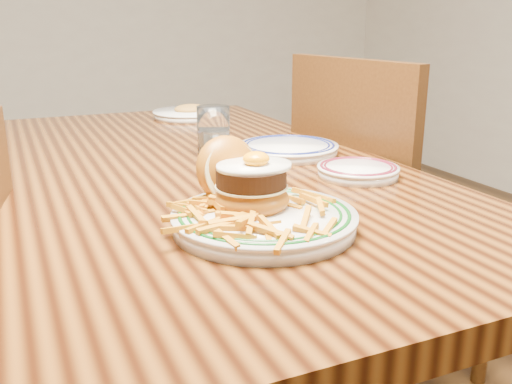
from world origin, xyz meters
name	(u,v)px	position (x,y,z in m)	size (l,w,h in m)	color
table	(196,201)	(0.00, 0.00, 0.66)	(0.85, 1.60, 0.75)	black
chair_right	(379,220)	(0.55, 0.04, 0.52)	(0.52, 0.52, 0.97)	#3D230C
main_plate	(258,204)	(-0.04, -0.43, 0.79)	(0.29, 0.30, 0.14)	silver
side_plate	(358,170)	(0.27, -0.24, 0.76)	(0.17, 0.17, 0.03)	silver
rear_plate	(288,148)	(0.24, 0.00, 0.77)	(0.24, 0.24, 0.03)	silver
water_glass	(214,134)	(0.07, 0.07, 0.80)	(0.08, 0.08, 0.12)	white
far_plate	(191,113)	(0.18, 0.60, 0.76)	(0.25, 0.25, 0.04)	silver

